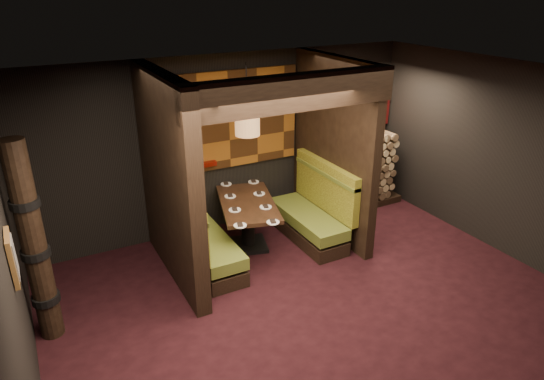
{
  "coord_description": "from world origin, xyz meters",
  "views": [
    {
      "loc": [
        -2.94,
        -4.18,
        3.83
      ],
      "look_at": [
        0.0,
        1.3,
        1.15
      ],
      "focal_mm": 32.0,
      "sensor_mm": 36.0,
      "label": 1
    }
  ],
  "objects": [
    {
      "name": "floor",
      "position": [
        0.0,
        0.0,
        -0.01
      ],
      "size": [
        6.5,
        5.5,
        0.02
      ],
      "primitive_type": "cube",
      "color": "black",
      "rests_on": "ground"
    },
    {
      "name": "ceiling",
      "position": [
        0.0,
        0.0,
        2.86
      ],
      "size": [
        6.5,
        5.5,
        0.02
      ],
      "primitive_type": "cube",
      "color": "black",
      "rests_on": "ground"
    },
    {
      "name": "wall_back",
      "position": [
        0.0,
        2.76,
        1.43
      ],
      "size": [
        6.5,
        0.02,
        2.85
      ],
      "primitive_type": "cube",
      "color": "black",
      "rests_on": "ground"
    },
    {
      "name": "wall_left",
      "position": [
        -3.26,
        0.0,
        1.43
      ],
      "size": [
        0.02,
        5.5,
        2.85
      ],
      "primitive_type": "cube",
      "color": "black",
      "rests_on": "ground"
    },
    {
      "name": "wall_right",
      "position": [
        3.26,
        0.0,
        1.43
      ],
      "size": [
        0.02,
        5.5,
        2.85
      ],
      "primitive_type": "cube",
      "color": "black",
      "rests_on": "ground"
    },
    {
      "name": "partition_left",
      "position": [
        -1.35,
        1.65,
        1.43
      ],
      "size": [
        0.2,
        2.2,
        2.85
      ],
      "primitive_type": "cube",
      "color": "black",
      "rests_on": "floor"
    },
    {
      "name": "partition_right",
      "position": [
        1.3,
        1.7,
        1.43
      ],
      "size": [
        0.15,
        2.1,
        2.85
      ],
      "primitive_type": "cube",
      "color": "black",
      "rests_on": "floor"
    },
    {
      "name": "header_beam",
      "position": [
        -0.02,
        0.7,
        2.63
      ],
      "size": [
        2.85,
        0.18,
        0.44
      ],
      "primitive_type": "cube",
      "color": "black",
      "rests_on": "partition_left"
    },
    {
      "name": "tapa_back_panel",
      "position": [
        -0.02,
        2.71,
        1.82
      ],
      "size": [
        2.4,
        0.06,
        1.55
      ],
      "primitive_type": "cube",
      "color": "brown",
      "rests_on": "wall_back"
    },
    {
      "name": "tapa_side_panel",
      "position": [
        -1.23,
        1.82,
        1.85
      ],
      "size": [
        0.04,
        1.85,
        1.45
      ],
      "primitive_type": "cube",
      "color": "brown",
      "rests_on": "partition_left"
    },
    {
      "name": "lacquer_shelf",
      "position": [
        -0.6,
        2.65,
        1.18
      ],
      "size": [
        0.6,
        0.12,
        0.07
      ],
      "primitive_type": "cube",
      "color": "#5E0C04",
      "rests_on": "wall_back"
    },
    {
      "name": "booth_bench_left",
      "position": [
        -0.96,
        1.65,
        0.4
      ],
      "size": [
        0.68,
        1.6,
        1.14
      ],
      "color": "black",
      "rests_on": "floor"
    },
    {
      "name": "booth_bench_right",
      "position": [
        0.93,
        1.65,
        0.4
      ],
      "size": [
        0.68,
        1.6,
        1.14
      ],
      "color": "black",
      "rests_on": "floor"
    },
    {
      "name": "dining_table",
      "position": [
        -0.13,
        1.85,
        0.54
      ],
      "size": [
        1.16,
        1.62,
        0.77
      ],
      "color": "black",
      "rests_on": "floor"
    },
    {
      "name": "place_settings",
      "position": [
        -0.13,
        1.85,
        0.78
      ],
      "size": [
        1.03,
        1.75,
        0.03
      ],
      "color": "white",
      "rests_on": "dining_table"
    },
    {
      "name": "pendant_lamp",
      "position": [
        -0.13,
        1.8,
        2.06
      ],
      "size": [
        0.35,
        0.35,
        1.02
      ],
      "color": "olive",
      "rests_on": "ceiling"
    },
    {
      "name": "framed_picture",
      "position": [
        -3.22,
        0.1,
        1.62
      ],
      "size": [
        0.05,
        0.36,
        0.46
      ],
      "color": "olive",
      "rests_on": "wall_left"
    },
    {
      "name": "totem_column",
      "position": [
        -3.05,
        1.1,
        1.19
      ],
      "size": [
        0.31,
        0.31,
        2.4
      ],
      "color": "black",
      "rests_on": "floor"
    },
    {
      "name": "firewood_stack",
      "position": [
        2.29,
        2.35,
        0.68
      ],
      "size": [
        1.73,
        0.7,
        1.36
      ],
      "color": "black",
      "rests_on": "floor"
    },
    {
      "name": "mosaic_header",
      "position": [
        2.29,
        2.68,
        1.64
      ],
      "size": [
        1.83,
        0.1,
        0.56
      ],
      "primitive_type": "cube",
      "color": "maroon",
      "rests_on": "wall_back"
    },
    {
      "name": "bay_front_post",
      "position": [
        1.39,
        1.96,
        1.43
      ],
      "size": [
        0.08,
        0.08,
        2.85
      ],
      "primitive_type": "cube",
      "color": "black",
      "rests_on": "floor"
    }
  ]
}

